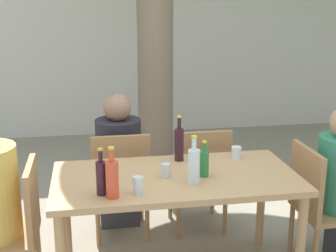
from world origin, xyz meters
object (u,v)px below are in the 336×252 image
object	(u,v)px
person_seated_2	(119,167)
patio_chair_1	(320,201)
water_bottle_2	(194,165)
drinking_glass_0	(138,185)
dining_table_front	(176,187)
wine_bottle_1	(179,143)
green_bottle_3	(204,163)
wine_bottle_0	(101,177)
soda_bottle_4	(112,178)
drinking_glass_2	(236,153)
drinking_glass_1	(166,170)
patio_chair_2	(121,180)
patio_chair_3	(200,175)
patio_chair_0	(15,224)

from	to	relation	value
person_seated_2	patio_chair_1	bearing A→B (deg)	147.07
water_bottle_2	drinking_glass_0	bearing A→B (deg)	-165.34
dining_table_front	wine_bottle_1	world-z (taller)	wine_bottle_1
dining_table_front	green_bottle_3	size ratio (longest dim) A/B	6.65
wine_bottle_1	patio_chair_1	bearing A→B (deg)	-16.58
wine_bottle_0	drinking_glass_0	world-z (taller)	wine_bottle_0
wine_bottle_0	soda_bottle_4	world-z (taller)	soda_bottle_4
soda_bottle_4	drinking_glass_2	distance (m)	1.06
wine_bottle_1	soda_bottle_4	size ratio (longest dim) A/B	1.06
drinking_glass_2	drinking_glass_0	bearing A→B (deg)	-146.49
drinking_glass_1	water_bottle_2	bearing A→B (deg)	-43.17
dining_table_front	water_bottle_2	size ratio (longest dim) A/B	5.13
patio_chair_1	green_bottle_3	world-z (taller)	green_bottle_3
dining_table_front	patio_chair_2	size ratio (longest dim) A/B	1.79
patio_chair_1	soda_bottle_4	bearing A→B (deg)	100.89
patio_chair_2	wine_bottle_1	xyz separation A→B (m)	(0.39, -0.35, 0.38)
wine_bottle_1	drinking_glass_0	bearing A→B (deg)	-123.46
patio_chair_2	wine_bottle_0	world-z (taller)	wine_bottle_0
dining_table_front	green_bottle_3	distance (m)	0.25
soda_bottle_4	green_bottle_3	bearing A→B (deg)	21.28
patio_chair_3	drinking_glass_1	world-z (taller)	patio_chair_3
patio_chair_3	green_bottle_3	xyz separation A→B (m)	(-0.14, -0.68, 0.35)
dining_table_front	patio_chair_1	world-z (taller)	patio_chair_1
patio_chair_3	wine_bottle_0	xyz separation A→B (m)	(-0.80, -0.86, 0.37)
dining_table_front	patio_chair_3	world-z (taller)	patio_chair_3
patio_chair_1	wine_bottle_1	xyz separation A→B (m)	(-0.95, 0.28, 0.38)
drinking_glass_0	drinking_glass_2	xyz separation A→B (m)	(0.76, 0.50, -0.01)
dining_table_front	wine_bottle_1	distance (m)	0.36
person_seated_2	water_bottle_2	distance (m)	1.15
dining_table_front	water_bottle_2	xyz separation A→B (m)	(0.08, -0.16, 0.20)
wine_bottle_1	green_bottle_3	bearing A→B (deg)	-73.25
person_seated_2	patio_chair_3	bearing A→B (deg)	159.72
patio_chair_1	wine_bottle_1	world-z (taller)	wine_bottle_1
person_seated_2	wine_bottle_0	size ratio (longest dim) A/B	4.04
water_bottle_2	drinking_glass_0	world-z (taller)	water_bottle_2
dining_table_front	water_bottle_2	world-z (taller)	water_bottle_2
patio_chair_0	soda_bottle_4	xyz separation A→B (m)	(0.60, -0.28, 0.38)
wine_bottle_1	drinking_glass_2	size ratio (longest dim) A/B	3.81
green_bottle_3	soda_bottle_4	distance (m)	0.64
wine_bottle_0	wine_bottle_1	world-z (taller)	wine_bottle_1
patio_chair_3	patio_chair_1	bearing A→B (deg)	138.12
wine_bottle_0	drinking_glass_2	xyz separation A→B (m)	(0.97, 0.48, -0.07)
patio_chair_3	water_bottle_2	bearing A→B (deg)	73.38
green_bottle_3	drinking_glass_1	distance (m)	0.25
dining_table_front	wine_bottle_0	distance (m)	0.57
patio_chair_0	drinking_glass_1	world-z (taller)	patio_chair_0
patio_chair_1	patio_chair_0	bearing A→B (deg)	90.00
patio_chair_0	water_bottle_2	size ratio (longest dim) A/B	2.87
patio_chair_1	patio_chair_2	world-z (taller)	same
patio_chair_3	drinking_glass_1	bearing A→B (deg)	59.16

